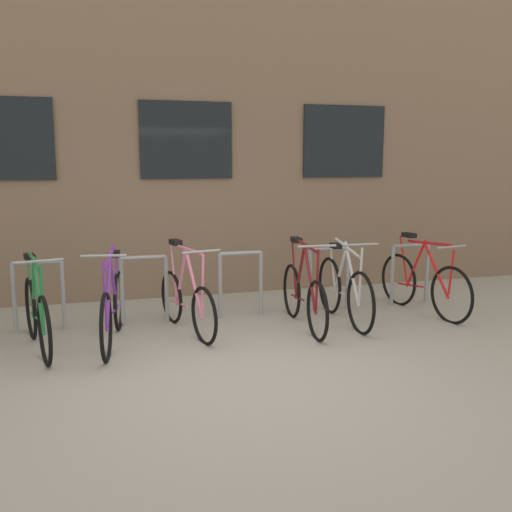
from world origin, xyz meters
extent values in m
plane|color=#9E998E|center=(0.00, 0.00, 0.00)|extent=(42.00, 42.00, 0.00)
cube|color=#7A604C|center=(0.00, 6.78, 2.52)|extent=(28.00, 7.16, 5.04)
cube|color=black|center=(-2.40, 3.18, 2.24)|extent=(1.30, 0.04, 1.07)
cube|color=black|center=(0.00, 3.18, 2.24)|extent=(1.30, 0.04, 1.07)
cube|color=black|center=(2.40, 3.18, 2.24)|extent=(1.30, 0.04, 1.07)
cylinder|color=gray|center=(-2.22, 1.90, 0.41)|extent=(0.05, 0.05, 0.82)
cylinder|color=gray|center=(-1.68, 1.90, 0.41)|extent=(0.05, 0.05, 0.82)
cylinder|color=gray|center=(-1.95, 1.90, 0.82)|extent=(0.53, 0.05, 0.05)
cylinder|color=gray|center=(-1.02, 1.90, 0.41)|extent=(0.05, 0.05, 0.82)
cylinder|color=gray|center=(-0.48, 1.90, 0.41)|extent=(0.05, 0.05, 0.82)
cylinder|color=gray|center=(-0.75, 1.90, 0.82)|extent=(0.53, 0.05, 0.05)
cylinder|color=gray|center=(0.18, 1.90, 0.41)|extent=(0.05, 0.05, 0.82)
cylinder|color=gray|center=(0.72, 1.90, 0.41)|extent=(0.05, 0.05, 0.82)
cylinder|color=gray|center=(0.45, 1.90, 0.82)|extent=(0.53, 0.05, 0.05)
cylinder|color=gray|center=(1.38, 1.90, 0.41)|extent=(0.05, 0.05, 0.82)
cylinder|color=gray|center=(1.92, 1.90, 0.41)|extent=(0.05, 0.05, 0.82)
cylinder|color=gray|center=(1.65, 1.90, 0.82)|extent=(0.53, 0.05, 0.05)
cylinder|color=gray|center=(2.58, 1.90, 0.41)|extent=(0.05, 0.05, 0.82)
cylinder|color=gray|center=(3.12, 1.90, 0.41)|extent=(0.05, 0.05, 0.82)
cylinder|color=gray|center=(2.85, 1.90, 0.82)|extent=(0.53, 0.05, 0.05)
torus|color=black|center=(2.70, 1.94, 0.34)|extent=(0.15, 0.72, 0.72)
torus|color=black|center=(2.86, 0.94, 0.34)|extent=(0.15, 0.72, 0.72)
cylinder|color=red|center=(2.82, 1.22, 0.59)|extent=(0.11, 0.48, 0.63)
cylinder|color=red|center=(2.76, 1.60, 0.62)|extent=(0.09, 0.36, 0.68)
cylinder|color=red|center=(2.79, 1.38, 0.93)|extent=(0.16, 0.78, 0.09)
cylinder|color=red|center=(2.74, 1.69, 0.31)|extent=(0.10, 0.51, 0.07)
cylinder|color=red|center=(2.72, 1.85, 0.65)|extent=(0.06, 0.20, 0.62)
cylinder|color=red|center=(2.86, 0.97, 0.62)|extent=(0.04, 0.08, 0.56)
cube|color=black|center=(2.73, 1.76, 0.98)|extent=(0.13, 0.21, 0.06)
cylinder|color=gray|center=(2.85, 0.99, 0.93)|extent=(0.44, 0.09, 0.03)
torus|color=black|center=(-1.07, 1.78, 0.33)|extent=(0.15, 0.71, 0.71)
torus|color=black|center=(-1.23, 0.70, 0.33)|extent=(0.15, 0.71, 0.71)
cylinder|color=#722D99|center=(-1.19, 1.00, 0.65)|extent=(0.12, 0.52, 0.75)
cylinder|color=#722D99|center=(-1.12, 1.42, 0.59)|extent=(0.10, 0.40, 0.63)
cylinder|color=#722D99|center=(-1.16, 1.18, 0.96)|extent=(0.17, 0.86, 0.15)
cylinder|color=#722D99|center=(-1.11, 1.51, 0.31)|extent=(0.11, 0.54, 0.07)
cylinder|color=#722D99|center=(-1.08, 1.69, 0.62)|extent=(0.05, 0.20, 0.57)
cylinder|color=#722D99|center=(-1.23, 0.73, 0.68)|extent=(0.04, 0.08, 0.68)
cube|color=black|center=(-1.09, 1.60, 0.93)|extent=(0.13, 0.21, 0.06)
cylinder|color=gray|center=(-1.23, 0.75, 1.05)|extent=(0.44, 0.09, 0.03)
torus|color=black|center=(-2.02, 1.70, 0.33)|extent=(0.19, 0.70, 0.71)
torus|color=black|center=(-1.81, 0.75, 0.33)|extent=(0.19, 0.70, 0.71)
cylinder|color=#1E7238|center=(-1.87, 1.01, 0.63)|extent=(0.14, 0.46, 0.72)
cylinder|color=#1E7238|center=(-1.95, 1.37, 0.60)|extent=(0.11, 0.34, 0.65)
cylinder|color=#1E7238|center=(-1.90, 1.16, 0.95)|extent=(0.20, 0.73, 0.10)
cylinder|color=#1E7238|center=(-1.97, 1.46, 0.31)|extent=(0.13, 0.48, 0.07)
cylinder|color=#1E7238|center=(-2.00, 1.61, 0.62)|extent=(0.07, 0.20, 0.59)
cylinder|color=#1E7238|center=(-1.82, 0.77, 0.66)|extent=(0.04, 0.08, 0.65)
cube|color=black|center=(-1.98, 1.52, 0.95)|extent=(0.14, 0.22, 0.06)
cylinder|color=gray|center=(-1.82, 0.80, 1.01)|extent=(0.44, 0.12, 0.03)
torus|color=black|center=(1.63, 1.82, 0.35)|extent=(0.06, 0.74, 0.74)
torus|color=black|center=(1.60, 0.85, 0.35)|extent=(0.06, 0.74, 0.74)
cylinder|color=#B7B7BC|center=(1.61, 1.12, 0.64)|extent=(0.05, 0.47, 0.71)
cylinder|color=#B7B7BC|center=(1.62, 1.49, 0.58)|extent=(0.04, 0.34, 0.59)
cylinder|color=#B7B7BC|center=(1.61, 1.27, 0.93)|extent=(0.06, 0.74, 0.16)
cylinder|color=#B7B7BC|center=(1.62, 1.58, 0.32)|extent=(0.04, 0.49, 0.08)
cylinder|color=#B7B7BC|center=(1.63, 1.73, 0.61)|extent=(0.03, 0.20, 0.53)
cylinder|color=#B7B7BC|center=(1.60, 0.88, 0.67)|extent=(0.03, 0.08, 0.64)
cube|color=black|center=(1.62, 1.64, 0.90)|extent=(0.11, 0.20, 0.06)
cylinder|color=gray|center=(1.60, 0.90, 1.02)|extent=(0.44, 0.04, 0.03)
torus|color=black|center=(-0.42, 1.92, 0.31)|extent=(0.19, 0.64, 0.65)
torus|color=black|center=(-0.20, 0.96, 0.31)|extent=(0.19, 0.64, 0.65)
cylinder|color=pink|center=(-0.26, 1.22, 0.62)|extent=(0.14, 0.47, 0.73)
cylinder|color=pink|center=(-0.35, 1.59, 0.62)|extent=(0.11, 0.34, 0.73)
cylinder|color=pink|center=(-0.30, 1.38, 0.98)|extent=(0.21, 0.74, 0.04)
cylinder|color=pink|center=(-0.37, 1.68, 0.28)|extent=(0.14, 0.49, 0.07)
cylinder|color=pink|center=(-0.40, 1.83, 0.64)|extent=(0.07, 0.20, 0.68)
cylinder|color=pink|center=(-0.21, 0.98, 0.64)|extent=(0.04, 0.08, 0.67)
cube|color=black|center=(-0.38, 1.74, 1.01)|extent=(0.14, 0.22, 0.06)
cylinder|color=gray|center=(-0.21, 1.01, 1.00)|extent=(0.43, 0.13, 0.03)
torus|color=black|center=(1.08, 1.76, 0.32)|extent=(0.08, 0.69, 0.69)
torus|color=black|center=(1.03, 0.75, 0.32)|extent=(0.08, 0.69, 0.69)
cylinder|color=maroon|center=(1.05, 1.03, 0.64)|extent=(0.06, 0.49, 0.76)
cylinder|color=maroon|center=(1.07, 1.42, 0.63)|extent=(0.05, 0.36, 0.72)
cylinder|color=maroon|center=(1.05, 1.19, 0.99)|extent=(0.08, 0.78, 0.07)
cylinder|color=maroon|center=(1.07, 1.51, 0.30)|extent=(0.05, 0.51, 0.07)
cylinder|color=maroon|center=(1.08, 1.67, 0.65)|extent=(0.03, 0.20, 0.66)
cylinder|color=maroon|center=(1.03, 0.78, 0.67)|extent=(0.03, 0.08, 0.69)
cube|color=black|center=(1.07, 1.58, 1.01)|extent=(0.11, 0.20, 0.06)
cylinder|color=gray|center=(1.03, 0.80, 1.04)|extent=(0.44, 0.05, 0.03)
camera|label=1|loc=(-1.31, -5.03, 1.98)|focal=40.64mm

